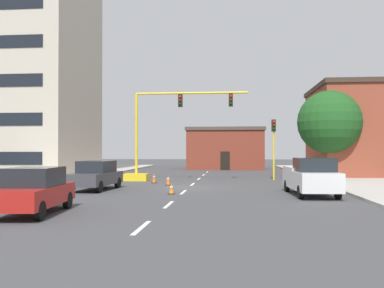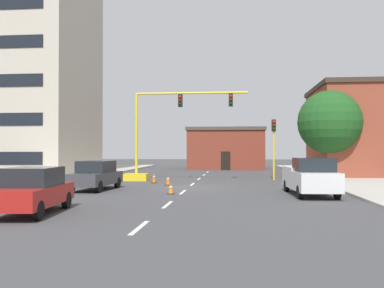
{
  "view_description": "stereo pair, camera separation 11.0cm",
  "coord_description": "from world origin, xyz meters",
  "px_view_note": "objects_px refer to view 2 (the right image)",
  "views": [
    {
      "loc": [
        2.82,
        -26.91,
        2.4
      ],
      "look_at": [
        -0.34,
        5.61,
        2.85
      ],
      "focal_mm": 39.74,
      "sensor_mm": 36.0,
      "label": 1
    },
    {
      "loc": [
        2.93,
        -26.9,
        2.4
      ],
      "look_at": [
        -0.34,
        5.61,
        2.85
      ],
      "focal_mm": 39.74,
      "sensor_mm": 36.0,
      "label": 2
    }
  ],
  "objects_px": {
    "tree_right_mid": "(330,122)",
    "traffic_cone_roadside_c": "(168,180)",
    "sedan_red_mid_left": "(32,190)",
    "traffic_cone_roadside_b": "(171,189)",
    "traffic_signal_gantry": "(152,151)",
    "pickup_truck_white": "(310,177)",
    "sedan_dark_gray_near_left": "(96,175)",
    "traffic_light_pole_right": "(274,136)",
    "traffic_cone_roadside_a": "(154,178)"
  },
  "relations": [
    {
      "from": "tree_right_mid",
      "to": "traffic_cone_roadside_c",
      "type": "xyz_separation_m",
      "value": [
        -12.27,
        -7.25,
        -4.34
      ]
    },
    {
      "from": "traffic_signal_gantry",
      "to": "pickup_truck_white",
      "type": "relative_size",
      "value": 1.73
    },
    {
      "from": "traffic_light_pole_right",
      "to": "sedan_red_mid_left",
      "type": "distance_m",
      "value": 21.79
    },
    {
      "from": "sedan_dark_gray_near_left",
      "to": "traffic_cone_roadside_c",
      "type": "bearing_deg",
      "value": 45.48
    },
    {
      "from": "traffic_signal_gantry",
      "to": "tree_right_mid",
      "type": "bearing_deg",
      "value": 13.76
    },
    {
      "from": "pickup_truck_white",
      "to": "traffic_cone_roadside_a",
      "type": "distance_m",
      "value": 12.26
    },
    {
      "from": "pickup_truck_white",
      "to": "traffic_cone_roadside_b",
      "type": "height_order",
      "value": "pickup_truck_white"
    },
    {
      "from": "pickup_truck_white",
      "to": "traffic_cone_roadside_a",
      "type": "bearing_deg",
      "value": 142.89
    },
    {
      "from": "traffic_light_pole_right",
      "to": "tree_right_mid",
      "type": "xyz_separation_m",
      "value": [
        4.67,
        1.67,
        1.14
      ]
    },
    {
      "from": "sedan_red_mid_left",
      "to": "traffic_cone_roadside_b",
      "type": "distance_m",
      "value": 8.6
    },
    {
      "from": "pickup_truck_white",
      "to": "traffic_cone_roadside_b",
      "type": "distance_m",
      "value": 7.43
    },
    {
      "from": "tree_right_mid",
      "to": "pickup_truck_white",
      "type": "relative_size",
      "value": 1.32
    },
    {
      "from": "traffic_light_pole_right",
      "to": "tree_right_mid",
      "type": "distance_m",
      "value": 5.09
    },
    {
      "from": "sedan_dark_gray_near_left",
      "to": "sedan_red_mid_left",
      "type": "bearing_deg",
      "value": -85.78
    },
    {
      "from": "traffic_light_pole_right",
      "to": "traffic_cone_roadside_a",
      "type": "relative_size",
      "value": 6.71
    },
    {
      "from": "sedan_dark_gray_near_left",
      "to": "traffic_cone_roadside_c",
      "type": "height_order",
      "value": "sedan_dark_gray_near_left"
    },
    {
      "from": "traffic_cone_roadside_a",
      "to": "traffic_cone_roadside_b",
      "type": "relative_size",
      "value": 1.21
    },
    {
      "from": "pickup_truck_white",
      "to": "traffic_light_pole_right",
      "type": "bearing_deg",
      "value": 94.4
    },
    {
      "from": "traffic_signal_gantry",
      "to": "tree_right_mid",
      "type": "xyz_separation_m",
      "value": [
        14.11,
        3.45,
        2.4
      ]
    },
    {
      "from": "traffic_signal_gantry",
      "to": "pickup_truck_white",
      "type": "height_order",
      "value": "traffic_signal_gantry"
    },
    {
      "from": "traffic_cone_roadside_c",
      "to": "pickup_truck_white",
      "type": "bearing_deg",
      "value": -33.63
    },
    {
      "from": "sedan_dark_gray_near_left",
      "to": "sedan_red_mid_left",
      "type": "distance_m",
      "value": 9.43
    },
    {
      "from": "traffic_signal_gantry",
      "to": "traffic_cone_roadside_c",
      "type": "distance_m",
      "value": 4.64
    },
    {
      "from": "traffic_cone_roadside_b",
      "to": "traffic_cone_roadside_c",
      "type": "bearing_deg",
      "value": 100.5
    },
    {
      "from": "sedan_dark_gray_near_left",
      "to": "traffic_cone_roadside_a",
      "type": "distance_m",
      "value": 6.13
    },
    {
      "from": "traffic_light_pole_right",
      "to": "traffic_cone_roadside_b",
      "type": "bearing_deg",
      "value": -120.07
    },
    {
      "from": "tree_right_mid",
      "to": "traffic_light_pole_right",
      "type": "bearing_deg",
      "value": -160.35
    },
    {
      "from": "traffic_signal_gantry",
      "to": "tree_right_mid",
      "type": "height_order",
      "value": "tree_right_mid"
    },
    {
      "from": "sedan_red_mid_left",
      "to": "traffic_light_pole_right",
      "type": "bearing_deg",
      "value": 60.45
    },
    {
      "from": "traffic_cone_roadside_a",
      "to": "traffic_cone_roadside_c",
      "type": "height_order",
      "value": "traffic_cone_roadside_a"
    },
    {
      "from": "traffic_cone_roadside_c",
      "to": "traffic_cone_roadside_a",
      "type": "bearing_deg",
      "value": 126.55
    },
    {
      "from": "traffic_cone_roadside_a",
      "to": "pickup_truck_white",
      "type": "bearing_deg",
      "value": -37.11
    },
    {
      "from": "sedan_dark_gray_near_left",
      "to": "traffic_light_pole_right",
      "type": "bearing_deg",
      "value": 39.63
    },
    {
      "from": "sedan_dark_gray_near_left",
      "to": "traffic_cone_roadside_a",
      "type": "xyz_separation_m",
      "value": [
        2.46,
        5.59,
        -0.54
      ]
    },
    {
      "from": "sedan_dark_gray_near_left",
      "to": "traffic_cone_roadside_b",
      "type": "relative_size",
      "value": 7.79
    },
    {
      "from": "tree_right_mid",
      "to": "sedan_dark_gray_near_left",
      "type": "height_order",
      "value": "tree_right_mid"
    },
    {
      "from": "sedan_dark_gray_near_left",
      "to": "traffic_signal_gantry",
      "type": "bearing_deg",
      "value": 75.89
    },
    {
      "from": "sedan_red_mid_left",
      "to": "traffic_cone_roadside_c",
      "type": "relative_size",
      "value": 6.91
    },
    {
      "from": "traffic_signal_gantry",
      "to": "sedan_dark_gray_near_left",
      "type": "bearing_deg",
      "value": -104.11
    },
    {
      "from": "sedan_red_mid_left",
      "to": "traffic_cone_roadside_b",
      "type": "xyz_separation_m",
      "value": [
        4.13,
        7.52,
        -0.6
      ]
    },
    {
      "from": "sedan_red_mid_left",
      "to": "sedan_dark_gray_near_left",
      "type": "bearing_deg",
      "value": 94.22
    },
    {
      "from": "traffic_light_pole_right",
      "to": "traffic_cone_roadside_c",
      "type": "xyz_separation_m",
      "value": [
        -7.59,
        -5.58,
        -3.2
      ]
    },
    {
      "from": "sedan_dark_gray_near_left",
      "to": "traffic_cone_roadside_b",
      "type": "xyz_separation_m",
      "value": [
        4.82,
        -1.88,
        -0.6
      ]
    },
    {
      "from": "pickup_truck_white",
      "to": "sedan_red_mid_left",
      "type": "xyz_separation_m",
      "value": [
        -11.53,
        -7.6,
        -0.09
      ]
    },
    {
      "from": "traffic_cone_roadside_a",
      "to": "traffic_signal_gantry",
      "type": "bearing_deg",
      "value": 104.92
    },
    {
      "from": "tree_right_mid",
      "to": "traffic_cone_roadside_b",
      "type": "bearing_deg",
      "value": -130.86
    },
    {
      "from": "tree_right_mid",
      "to": "traffic_cone_roadside_c",
      "type": "distance_m",
      "value": 14.89
    },
    {
      "from": "traffic_light_pole_right",
      "to": "traffic_cone_roadside_c",
      "type": "relative_size",
      "value": 7.15
    },
    {
      "from": "pickup_truck_white",
      "to": "traffic_cone_roadside_c",
      "type": "height_order",
      "value": "pickup_truck_white"
    },
    {
      "from": "traffic_light_pole_right",
      "to": "sedan_red_mid_left",
      "type": "bearing_deg",
      "value": -119.55
    }
  ]
}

